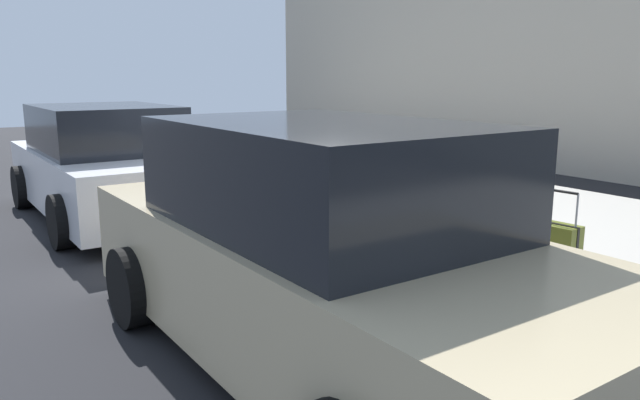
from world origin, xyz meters
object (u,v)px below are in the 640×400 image
Objects in this scene: bollard_post at (259,168)px; suitcase_maroon_3 at (425,217)px; suitcase_olive_0 at (553,253)px; suitcase_black_4 at (399,206)px; suitcase_red_1 at (502,238)px; suitcase_navy_2 at (459,222)px; suitcase_silver_6 at (353,200)px; parked_car_beige_0 at (322,255)px; parked_car_white_1 at (106,165)px; suitcase_red_8 at (312,186)px; suitcase_olive_7 at (339,190)px; fire_hydrant at (283,168)px; suitcase_teal_5 at (379,202)px.

suitcase_maroon_3 is at bearing -178.47° from bollard_post.
suitcase_olive_0 is at bearing -178.05° from bollard_post.
suitcase_red_1 is at bearing 179.46° from suitcase_black_4.
bollard_post is (4.11, 0.09, 0.05)m from suitcase_navy_2.
parked_car_beige_0 reaches higher than suitcase_silver_6.
parked_car_beige_0 is 1.05× the size of parked_car_white_1.
suitcase_navy_2 is at bearing 177.70° from suitcase_black_4.
suitcase_silver_6 is 0.13× the size of parked_car_white_1.
bollard_post is at bearing -96.53° from parked_car_white_1.
suitcase_red_8 reaches higher than bollard_post.
suitcase_olive_7 is 1.36m from fire_hydrant.
parked_car_beige_0 is at bearing 112.74° from suitcase_navy_2.
fire_hydrant reaches higher than suitcase_silver_6.
suitcase_red_8 reaches higher than suitcase_olive_0.
suitcase_navy_2 is 2.29m from suitcase_olive_7.
suitcase_olive_7 is 0.91× the size of suitcase_red_8.
suitcase_red_8 is at bearing -0.43° from suitcase_navy_2.
suitcase_teal_5 is 0.96× the size of fire_hydrant.
suitcase_maroon_3 is 0.21× the size of parked_car_white_1.
suitcase_olive_0 is at bearing -173.27° from suitcase_red_1.
suitcase_teal_5 is at bearing -140.29° from parked_car_white_1.
suitcase_red_8 is at bearing 0.97° from suitcase_olive_0.
suitcase_maroon_3 reaches higher than suitcase_red_1.
bollard_post is 0.18× the size of parked_car_beige_0.
suitcase_navy_2 is 1.18× the size of suitcase_olive_7.
suitcase_olive_0 is 0.90× the size of suitcase_navy_2.
suitcase_teal_5 is 1.01× the size of suitcase_olive_7.
suitcase_teal_5 is 0.19× the size of parked_car_white_1.
suitcase_teal_5 is 0.45m from suitcase_silver_6.
suitcase_red_8 is 1.11× the size of bollard_post.
suitcase_maroon_3 reaches higher than fire_hydrant.
suitcase_silver_6 is at bearing 0.40° from suitcase_black_4.
suitcase_black_4 is (1.49, -0.01, 0.03)m from suitcase_red_1.
suitcase_navy_2 is at bearing -67.26° from parked_car_beige_0.
parked_car_beige_0 is at bearing 142.87° from suitcase_olive_7.
fire_hydrant is at bearing -0.88° from suitcase_silver_6.
parked_car_white_1 reaches higher than suitcase_olive_7.
suitcase_olive_7 is at bearing -3.28° from suitcase_navy_2.
parked_car_beige_0 reaches higher than suitcase_red_1.
parked_car_beige_0 is (-1.94, 2.38, 0.30)m from suitcase_black_4.
fire_hydrant is 0.20× the size of parked_car_white_1.
suitcase_teal_5 is 0.18× the size of parked_car_beige_0.
fire_hydrant is (1.35, 0.07, 0.14)m from suitcase_olive_7.
suitcase_navy_2 is 0.50m from suitcase_maroon_3.
suitcase_red_8 is (3.84, 0.06, 0.04)m from suitcase_olive_0.
suitcase_navy_2 is 2.56m from parked_car_beige_0.
suitcase_red_1 is at bearing -178.98° from suitcase_maroon_3.
suitcase_maroon_3 is at bearing 1.02° from suitcase_red_1.
fire_hydrant is (2.23, 0.05, 0.14)m from suitcase_teal_5.
suitcase_teal_5 is at bearing -176.19° from suitcase_red_8.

